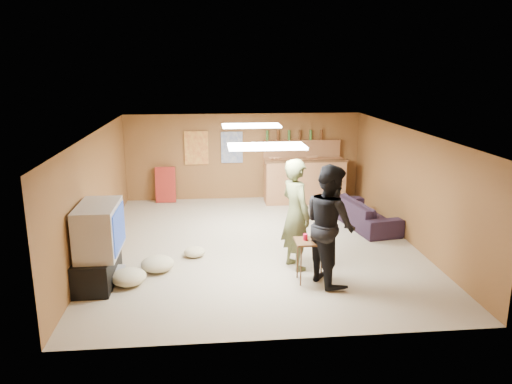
{
  "coord_description": "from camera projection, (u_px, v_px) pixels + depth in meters",
  "views": [
    {
      "loc": [
        -0.92,
        -9.14,
        3.41
      ],
      "look_at": [
        0.0,
        0.2,
        1.0
      ],
      "focal_mm": 35.0,
      "sensor_mm": 36.0,
      "label": 1
    }
  ],
  "objects": [
    {
      "name": "ceiling",
      "position": [
        257.0,
        132.0,
        9.2
      ],
      "size": [
        6.0,
        7.0,
        0.02
      ],
      "primitive_type": "cube",
      "color": "silver",
      "rests_on": "ground"
    },
    {
      "name": "cushion_mid",
      "position": [
        194.0,
        252.0,
        9.1
      ],
      "size": [
        0.41,
        0.41,
        0.17
      ],
      "primitive_type": "ellipsoid",
      "rotation": [
        0.0,
        0.0,
        0.05
      ],
      "color": "#BDB186",
      "rests_on": "ground"
    },
    {
      "name": "person_olive",
      "position": [
        296.0,
        214.0,
        8.41
      ],
      "size": [
        0.69,
        0.82,
        1.91
      ],
      "primitive_type": "imported",
      "rotation": [
        0.0,
        0.0,
        1.96
      ],
      "color": "#515732",
      "rests_on": "ground"
    },
    {
      "name": "ground",
      "position": [
        257.0,
        244.0,
        9.75
      ],
      "size": [
        7.0,
        7.0,
        0.0
      ],
      "primitive_type": "plane",
      "color": "tan",
      "rests_on": "ground"
    },
    {
      "name": "wall_back",
      "position": [
        243.0,
        157.0,
        12.85
      ],
      "size": [
        6.0,
        0.02,
        2.2
      ],
      "primitive_type": "cube",
      "color": "brown",
      "rests_on": "ground"
    },
    {
      "name": "folding_chair_stack",
      "position": [
        166.0,
        185.0,
        12.63
      ],
      "size": [
        0.5,
        0.26,
        0.91
      ],
      "primitive_type": "cube",
      "rotation": [
        -0.14,
        0.0,
        0.0
      ],
      "color": "#A2261D",
      "rests_on": "ground"
    },
    {
      "name": "tv_stand",
      "position": [
        98.0,
        268.0,
        7.99
      ],
      "size": [
        0.55,
        1.3,
        0.5
      ],
      "primitive_type": "cube",
      "color": "black",
      "rests_on": "ground"
    },
    {
      "name": "sofa",
      "position": [
        365.0,
        213.0,
        10.78
      ],
      "size": [
        1.09,
        2.07,
        0.58
      ],
      "primitive_type": "imported",
      "rotation": [
        0.0,
        0.0,
        1.74
      ],
      "color": "black",
      "rests_on": "ground"
    },
    {
      "name": "poster_left",
      "position": [
        196.0,
        148.0,
        12.64
      ],
      "size": [
        0.6,
        0.03,
        0.85
      ],
      "primitive_type": "cube",
      "color": "#BF3F26",
      "rests_on": "wall_back"
    },
    {
      "name": "wall_left",
      "position": [
        95.0,
        193.0,
        9.19
      ],
      "size": [
        0.02,
        7.0,
        2.2
      ],
      "primitive_type": "cube",
      "color": "brown",
      "rests_on": "ground"
    },
    {
      "name": "ceiling_panel_front",
      "position": [
        267.0,
        146.0,
        7.76
      ],
      "size": [
        1.2,
        0.6,
        0.04
      ],
      "primitive_type": "cube",
      "color": "white",
      "rests_on": "ceiling"
    },
    {
      "name": "bar_counter",
      "position": [
        304.0,
        181.0,
        12.6
      ],
      "size": [
        2.0,
        0.6,
        1.1
      ],
      "primitive_type": "cube",
      "color": "#9C6138",
      "rests_on": "ground"
    },
    {
      "name": "bar_shelf",
      "position": [
        302.0,
        141.0,
        12.8
      ],
      "size": [
        2.0,
        0.18,
        0.05
      ],
      "primitive_type": "cube",
      "color": "#9C6138",
      "rests_on": "bar_backing"
    },
    {
      "name": "bar_backing",
      "position": [
        301.0,
        152.0,
        12.89
      ],
      "size": [
        2.0,
        0.14,
        0.6
      ],
      "primitive_type": "cube",
      "color": "#9C6138",
      "rests_on": "bar_counter"
    },
    {
      "name": "cushion_far",
      "position": [
        129.0,
        277.0,
        7.94
      ],
      "size": [
        0.59,
        0.59,
        0.25
      ],
      "primitive_type": "ellipsoid",
      "rotation": [
        0.0,
        0.0,
        -0.06
      ],
      "color": "#BDB186",
      "rests_on": "ground"
    },
    {
      "name": "tv_screen",
      "position": [
        119.0,
        228.0,
        7.86
      ],
      "size": [
        0.02,
        0.95,
        0.65
      ],
      "primitive_type": "cube",
      "color": "navy",
      "rests_on": "tv_body"
    },
    {
      "name": "cup_blue",
      "position": [
        318.0,
        234.0,
        8.01
      ],
      "size": [
        0.11,
        0.11,
        0.11
      ],
      "primitive_type": "cylinder",
      "rotation": [
        0.0,
        0.0,
        -0.33
      ],
      "color": "navy",
      "rests_on": "tray_table"
    },
    {
      "name": "poster_right",
      "position": [
        232.0,
        147.0,
        12.72
      ],
      "size": [
        0.55,
        0.03,
        0.8
      ],
      "primitive_type": "cube",
      "color": "#334C99",
      "rests_on": "wall_back"
    },
    {
      "name": "ceiling_panel_back",
      "position": [
        251.0,
        126.0,
        10.37
      ],
      "size": [
        1.2,
        0.6,
        0.04
      ],
      "primitive_type": "cube",
      "color": "white",
      "rests_on": "ceiling"
    },
    {
      "name": "dvd_box",
      "position": [
        112.0,
        273.0,
        8.03
      ],
      "size": [
        0.35,
        0.5,
        0.08
      ],
      "primitive_type": "cube",
      "color": "#B2B2B7",
      "rests_on": "tv_stand"
    },
    {
      "name": "cup_red_far",
      "position": [
        320.0,
        239.0,
        7.81
      ],
      "size": [
        0.11,
        0.11,
        0.12
      ],
      "primitive_type": "cylinder",
      "rotation": [
        0.0,
        0.0,
        0.32
      ],
      "color": "red",
      "rests_on": "tray_table"
    },
    {
      "name": "bottle_row",
      "position": [
        294.0,
        135.0,
        12.72
      ],
      "size": [
        1.48,
        0.08,
        0.26
      ],
      "primitive_type": null,
      "color": "#3F7233",
      "rests_on": "bar_shelf"
    },
    {
      "name": "bar_stool_left",
      "position": [
        275.0,
        179.0,
        12.38
      ],
      "size": [
        0.51,
        0.51,
        1.27
      ],
      "primitive_type": null,
      "rotation": [
        0.0,
        0.0,
        0.33
      ],
      "color": "#9C6138",
      "rests_on": "ground"
    },
    {
      "name": "cup_red_near",
      "position": [
        305.0,
        237.0,
        7.91
      ],
      "size": [
        0.1,
        0.1,
        0.1
      ],
      "primitive_type": "cylinder",
      "rotation": [
        0.0,
        0.0,
        0.38
      ],
      "color": "red",
      "rests_on": "tray_table"
    },
    {
      "name": "wall_right",
      "position": [
        409.0,
        186.0,
        9.76
      ],
      "size": [
        0.02,
        7.0,
        2.2
      ],
      "primitive_type": "cube",
      "color": "brown",
      "rests_on": "ground"
    },
    {
      "name": "person_black",
      "position": [
        330.0,
        225.0,
        7.85
      ],
      "size": [
        0.97,
        1.11,
        1.93
      ],
      "primitive_type": "imported",
      "rotation": [
        0.0,
        0.0,
        1.86
      ],
      "color": "black",
      "rests_on": "ground"
    },
    {
      "name": "tv_body",
      "position": [
        99.0,
        229.0,
        7.83
      ],
      "size": [
        0.6,
        1.1,
        0.8
      ],
      "primitive_type": "cube",
      "color": "#B2B2B7",
      "rests_on": "tv_stand"
    },
    {
      "name": "bar_lip",
      "position": [
        307.0,
        161.0,
        12.22
      ],
      "size": [
        2.1,
        0.12,
        0.05
      ],
      "primitive_type": "cube",
      "color": "#462A16",
      "rests_on": "bar_counter"
    },
    {
      "name": "tray_table",
      "position": [
        311.0,
        261.0,
        8.0
      ],
      "size": [
        0.54,
        0.43,
        0.7
      ],
      "primitive_type": "cube",
      "rotation": [
        0.0,
        0.0,
        -0.0
      ],
      "color": "#462A16",
      "rests_on": "ground"
    },
    {
      "name": "cushion_near_tv",
      "position": [
        157.0,
        264.0,
        8.46
      ],
      "size": [
        0.59,
        0.59,
        0.25
      ],
      "primitive_type": "ellipsoid",
      "rotation": [
        0.0,
        0.0,
        -0.05
      ],
      "color": "#BDB186",
      "rests_on": "ground"
    },
    {
      "name": "wall_front",
      "position": [
        286.0,
        259.0,
        6.1
      ],
      "size": [
        6.0,
        0.02,
        2.2
      ],
      "primitive_type": "cube",
      "color": "brown",
      "rests_on": "ground"
    },
    {
      "name": "bar_stool_right",
      "position": [
        313.0,
        180.0,
        12.5
      ],
      "size": [
        0.48,
        0.48,
        1.19
      ],
      "primitive_type": null,
      "rotation": [
        0.0,
        0.0,
        0.34
      ],
      "color": "#9C6138",
      "rests_on": "ground"
    }
  ]
}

